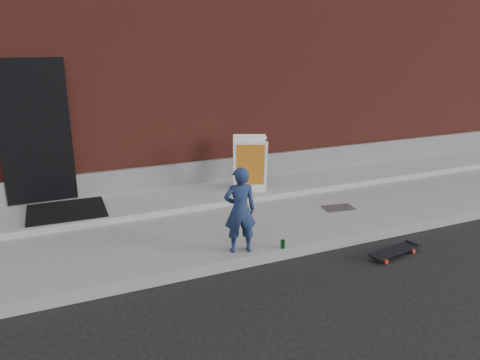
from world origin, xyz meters
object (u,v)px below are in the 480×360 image
child (240,210)px  skateboard (395,251)px  pizza_sign (250,164)px  soda_can (283,244)px

child → skateboard: (1.96, -0.69, -0.64)m
child → pizza_sign: size_ratio=1.18×
child → soda_can: (0.55, -0.15, -0.51)m
skateboard → soda_can: 1.52m
pizza_sign → skateboard: bearing=-71.2°
child → pizza_sign: (1.06, 1.97, 0.01)m
skateboard → soda_can: soda_can is taller
child → pizza_sign: bearing=-105.5°
pizza_sign → soda_can: 2.24m
child → pizza_sign: 2.24m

